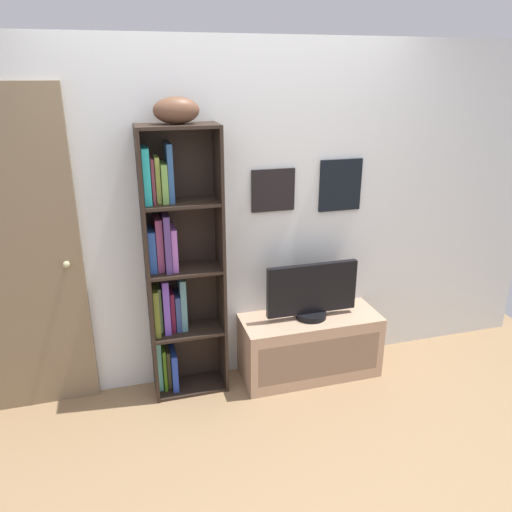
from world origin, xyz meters
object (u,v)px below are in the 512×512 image
tv_stand (310,346)px  television (312,292)px  bookshelf (175,269)px  door (13,261)px  football (176,110)px

tv_stand → television: television is taller
bookshelf → door: 0.98m
tv_stand → door: bearing=174.7°
football → door: bearing=174.1°
football → tv_stand: bearing=-4.5°
bookshelf → tv_stand: 1.15m
bookshelf → television: bearing=-6.0°
bookshelf → tv_stand: bearing=-6.1°
tv_stand → door: door is taller
bookshelf → door: (-0.97, 0.08, 0.13)m
television → door: size_ratio=0.32×
football → door: door is taller
television → door: 1.94m
tv_stand → television: 0.43m
bookshelf → tv_stand: (0.93, -0.10, -0.67)m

